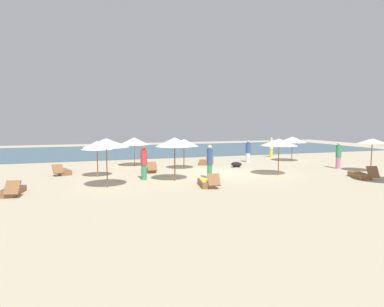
# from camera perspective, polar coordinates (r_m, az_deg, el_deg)

# --- Properties ---
(ground_plane) EXTENTS (60.00, 60.00, 0.00)m
(ground_plane) POSITION_cam_1_polar(r_m,az_deg,el_deg) (19.42, 5.83, -3.58)
(ground_plane) COLOR #BCAD8E
(ocean_water) EXTENTS (48.00, 16.00, 0.06)m
(ocean_water) POSITION_cam_1_polar(r_m,az_deg,el_deg) (35.50, -5.46, 0.64)
(ocean_water) COLOR #3D6075
(ocean_water) RESTS_ON ground_plane
(umbrella_0) EXTENTS (1.75, 1.75, 2.10)m
(umbrella_0) POSITION_cam_1_polar(r_m,az_deg,el_deg) (22.61, 29.54, 1.94)
(umbrella_0) COLOR brown
(umbrella_0) RESTS_ON ground_plane
(umbrella_1) EXTENTS (1.75, 1.75, 2.05)m
(umbrella_1) POSITION_cam_1_polar(r_m,az_deg,el_deg) (18.69, -16.63, 1.43)
(umbrella_1) COLOR olive
(umbrella_1) RESTS_ON ground_plane
(umbrella_2) EXTENTS (2.11, 2.11, 2.02)m
(umbrella_2) POSITION_cam_1_polar(r_m,az_deg,el_deg) (22.76, -10.31, 2.19)
(umbrella_2) COLOR olive
(umbrella_2) RESTS_ON ground_plane
(umbrella_3) EXTENTS (2.17, 2.17, 1.96)m
(umbrella_3) POSITION_cam_1_polar(r_m,az_deg,el_deg) (26.49, 17.50, 2.41)
(umbrella_3) COLOR brown
(umbrella_3) RESTS_ON ground_plane
(umbrella_4) EXTENTS (1.93, 1.93, 1.99)m
(umbrella_4) POSITION_cam_1_polar(r_m,az_deg,el_deg) (21.05, -1.46, 1.95)
(umbrella_4) COLOR brown
(umbrella_4) RESTS_ON ground_plane
(umbrella_5) EXTENTS (2.11, 2.11, 2.15)m
(umbrella_5) POSITION_cam_1_polar(r_m,az_deg,el_deg) (19.20, 15.30, 1.96)
(umbrella_5) COLOR brown
(umbrella_5) RESTS_ON ground_plane
(umbrella_6) EXTENTS (2.05, 2.05, 2.30)m
(umbrella_6) POSITION_cam_1_polar(r_m,az_deg,el_deg) (16.73, -3.11, 2.06)
(umbrella_6) COLOR brown
(umbrella_6) RESTS_ON ground_plane
(umbrella_7) EXTENTS (2.13, 2.13, 2.34)m
(umbrella_7) POSITION_cam_1_polar(r_m,az_deg,el_deg) (15.45, -15.08, 1.86)
(umbrella_7) COLOR brown
(umbrella_7) RESTS_ON ground_plane
(lounger_0) EXTENTS (1.17, 1.79, 0.69)m
(lounger_0) POSITION_cam_1_polar(r_m,az_deg,el_deg) (23.48, 2.13, -1.54)
(lounger_0) COLOR brown
(lounger_0) RESTS_ON ground_plane
(lounger_1) EXTENTS (0.88, 1.76, 0.70)m
(lounger_1) POSITION_cam_1_polar(r_m,az_deg,el_deg) (15.71, -29.40, -5.82)
(lounger_1) COLOR brown
(lounger_1) RESTS_ON ground_plane
(lounger_2) EXTENTS (1.11, 1.80, 0.67)m
(lounger_2) POSITION_cam_1_polar(r_m,az_deg,el_deg) (20.50, -22.13, -3.01)
(lounger_2) COLOR brown
(lounger_2) RESTS_ON ground_plane
(lounger_3) EXTENTS (0.65, 1.72, 0.67)m
(lounger_3) POSITION_cam_1_polar(r_m,az_deg,el_deg) (20.22, -7.58, -2.73)
(lounger_3) COLOR brown
(lounger_3) RESTS_ON ground_plane
(lounger_4) EXTENTS (1.06, 1.75, 0.73)m
(lounger_4) POSITION_cam_1_polar(r_m,az_deg,el_deg) (20.04, 27.95, -3.43)
(lounger_4) COLOR brown
(lounger_4) RESTS_ON ground_plane
(lounger_5) EXTENTS (0.88, 1.77, 0.69)m
(lounger_5) POSITION_cam_1_polar(r_m,az_deg,el_deg) (15.51, 2.65, -5.24)
(lounger_5) COLOR brown
(lounger_5) RESTS_ON ground_plane
(person_0) EXTENTS (0.48, 0.48, 1.84)m
(person_0) POSITION_cam_1_polar(r_m,az_deg,el_deg) (17.34, -8.61, -1.61)
(person_0) COLOR #338C59
(person_0) RESTS_ON ground_plane
(person_1) EXTENTS (0.39, 0.39, 1.87)m
(person_1) POSITION_cam_1_polar(r_m,az_deg,el_deg) (17.35, 3.19, -1.46)
(person_1) COLOR #338C59
(person_1) RESTS_ON ground_plane
(person_2) EXTENTS (0.35, 0.35, 1.77)m
(person_2) POSITION_cam_1_polar(r_m,az_deg,el_deg) (23.40, 24.72, -0.30)
(person_2) COLOR #D17299
(person_2) RESTS_ON ground_plane
(person_3) EXTENTS (0.40, 0.40, 1.75)m
(person_3) POSITION_cam_1_polar(r_m,az_deg,el_deg) (29.21, 13.99, 1.11)
(person_3) COLOR yellow
(person_3) RESTS_ON ground_plane
(person_4) EXTENTS (0.40, 0.40, 1.71)m
(person_4) POSITION_cam_1_polar(r_m,az_deg,el_deg) (24.96, 9.99, 0.38)
(person_4) COLOR white
(person_4) RESTS_ON ground_plane
(dog) EXTENTS (0.80, 0.71, 0.38)m
(dog) POSITION_cam_1_polar(r_m,az_deg,el_deg) (22.20, 7.90, -1.93)
(dog) COLOR black
(dog) RESTS_ON ground_plane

